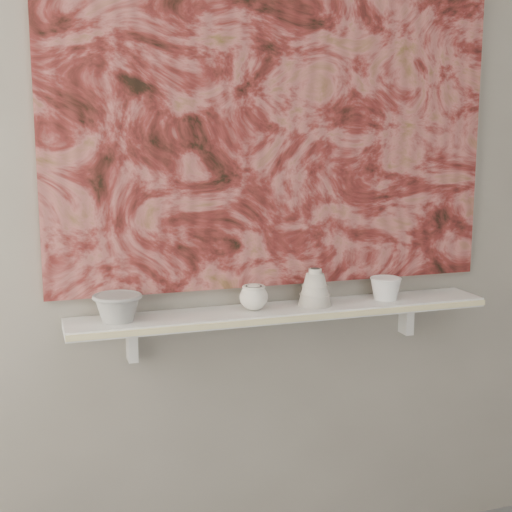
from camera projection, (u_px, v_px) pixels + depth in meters
name	position (u px, v px, depth m)	size (l,w,h in m)	color
wall_back	(275.00, 176.00, 2.34)	(3.60, 3.60, 0.00)	gray
shelf	(285.00, 312.00, 2.32)	(1.40, 0.18, 0.03)	silver
shelf_stripe	(295.00, 319.00, 2.24)	(1.40, 0.01, 0.02)	beige
bracket_left	(132.00, 342.00, 2.25)	(0.03, 0.06, 0.12)	silver
bracket_right	(406.00, 317.00, 2.55)	(0.03, 0.06, 0.12)	silver
painting	(277.00, 118.00, 2.29)	(1.50, 0.03, 1.10)	maroon
house_motif	(400.00, 208.00, 2.47)	(0.09, 0.00, 0.08)	black
bowl_grey	(118.00, 307.00, 2.15)	(0.15, 0.15, 0.09)	gray
cup_cream	(254.00, 297.00, 2.28)	(0.09, 0.09, 0.08)	white
bell_vessel	(315.00, 287.00, 2.34)	(0.11, 0.11, 0.12)	beige
bowl_white	(386.00, 288.00, 2.43)	(0.11, 0.11, 0.08)	silver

